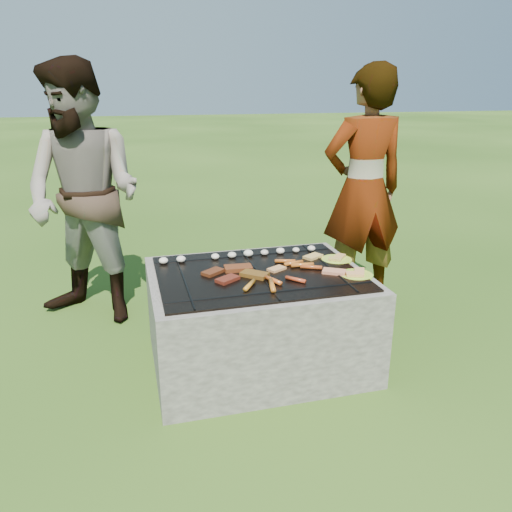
{
  "coord_description": "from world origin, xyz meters",
  "views": [
    {
      "loc": [
        -0.74,
        -2.73,
        1.68
      ],
      "look_at": [
        0.0,
        0.05,
        0.7
      ],
      "focal_mm": 35.0,
      "sensor_mm": 36.0,
      "label": 1
    }
  ],
  "objects_px": {
    "plate_far": "(337,259)",
    "cook": "(363,190)",
    "bystander": "(84,197)",
    "plate_near": "(356,274)",
    "fire_pit": "(258,322)"
  },
  "relations": [
    {
      "from": "plate_far",
      "to": "plate_near",
      "type": "bearing_deg",
      "value": -90.15
    },
    {
      "from": "plate_far",
      "to": "cook",
      "type": "relative_size",
      "value": 0.11
    },
    {
      "from": "bystander",
      "to": "fire_pit",
      "type": "bearing_deg",
      "value": -8.0
    },
    {
      "from": "plate_far",
      "to": "cook",
      "type": "bearing_deg",
      "value": 52.55
    },
    {
      "from": "fire_pit",
      "to": "cook",
      "type": "distance_m",
      "value": 1.42
    },
    {
      "from": "plate_near",
      "to": "cook",
      "type": "distance_m",
      "value": 1.08
    },
    {
      "from": "plate_far",
      "to": "cook",
      "type": "height_order",
      "value": "cook"
    },
    {
      "from": "plate_far",
      "to": "plate_near",
      "type": "relative_size",
      "value": 0.94
    },
    {
      "from": "plate_far",
      "to": "cook",
      "type": "xyz_separation_m",
      "value": [
        0.48,
        0.62,
        0.32
      ]
    },
    {
      "from": "plate_near",
      "to": "fire_pit",
      "type": "bearing_deg",
      "value": 161.84
    },
    {
      "from": "plate_far",
      "to": "bystander",
      "type": "distance_m",
      "value": 1.83
    },
    {
      "from": "fire_pit",
      "to": "plate_near",
      "type": "height_order",
      "value": "plate_near"
    },
    {
      "from": "fire_pit",
      "to": "bystander",
      "type": "xyz_separation_m",
      "value": [
        -1.02,
        0.96,
        0.66
      ]
    },
    {
      "from": "plate_far",
      "to": "fire_pit",
      "type": "bearing_deg",
      "value": -169.3
    },
    {
      "from": "plate_far",
      "to": "bystander",
      "type": "relative_size",
      "value": 0.11
    }
  ]
}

